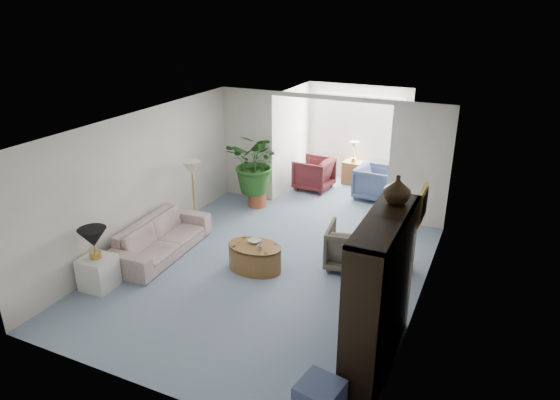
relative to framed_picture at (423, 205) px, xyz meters
The scene contains 26 objects.
floor 2.99m from the framed_picture, behind, with size 6.00×6.00×0.00m, color #7F8DA7.
sunroom_floor 5.16m from the framed_picture, 120.36° to the left, with size 2.60×2.60×0.00m, color #7F8DA7.
back_pier_left 5.37m from the framed_picture, 144.59° to the left, with size 1.20×0.12×2.50m, color white.
back_pier_right 3.18m from the framed_picture, 100.24° to the left, with size 1.20×0.12×2.50m, color white.
back_header 4.03m from the framed_picture, 128.43° to the left, with size 2.60×0.12×0.10m, color white.
window_pane 5.83m from the framed_picture, 114.98° to the left, with size 2.20×0.02×1.50m, color white.
window_blinds 5.81m from the framed_picture, 115.11° to the left, with size 2.20×0.02×1.50m, color white.
framed_picture is the anchor object (origin of this frame).
sofa 4.66m from the framed_picture, behind, with size 2.15×0.84×0.63m, color beige.
end_table 5.07m from the framed_picture, 163.00° to the right, with size 0.48×0.48×0.53m, color white.
table_lamp 4.93m from the framed_picture, 163.00° to the right, with size 0.44×0.44×0.30m, color black.
floor_lamp 4.71m from the framed_picture, 165.96° to the left, with size 0.36×0.36×0.28m, color #F4E2C2.
coffee_table 3.05m from the framed_picture, behind, with size 0.95×0.95×0.45m, color olive.
coffee_bowl 2.99m from the framed_picture, behind, with size 0.20×0.20×0.05m, color silver.
coffee_cup 2.79m from the framed_picture, behind, with size 0.09×0.09×0.09m, color #B6B49F.
wingback_chair 2.01m from the framed_picture, 143.38° to the left, with size 0.81×0.83×0.76m, color #5E584A.
side_table_dark 1.92m from the framed_picture, 113.06° to the left, with size 0.48×0.38×0.57m, color black.
entertainment_cabinet 1.44m from the framed_picture, 100.60° to the right, with size 0.47×1.77×1.96m, color black.
cabinet_urn 0.88m from the framed_picture, 107.52° to the right, with size 0.34×0.34×0.35m, color black.
ottoman 2.87m from the framed_picture, 103.22° to the right, with size 0.46×0.46×0.37m, color #4C5A83.
plant_pot 4.98m from the framed_picture, 145.90° to the left, with size 0.40×0.40×0.32m, color #A55230.
house_plant 4.78m from the framed_picture, 145.90° to the left, with size 1.24×1.07×1.37m, color #23531C.
sunroom_chair_blue 4.70m from the framed_picture, 111.76° to the left, with size 0.81×0.84×0.76m, color #4C5A83.
sunroom_chair_maroon 5.42m from the framed_picture, 127.13° to the left, with size 0.82×0.84×0.77m, color #5A1F23.
sunroom_table 5.68m from the framed_picture, 116.12° to the left, with size 0.47×0.36×0.57m, color olive.
shelf_clutter 1.51m from the framed_picture, 101.67° to the right, with size 0.30×1.20×1.06m.
Camera 1 is at (3.29, -6.53, 4.27)m, focal length 31.81 mm.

